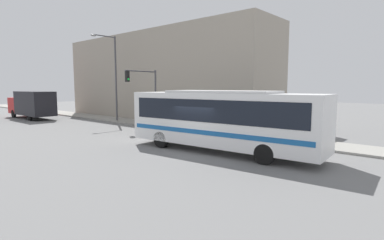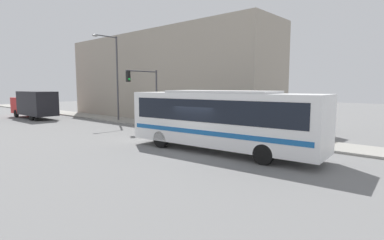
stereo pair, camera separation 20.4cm
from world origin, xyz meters
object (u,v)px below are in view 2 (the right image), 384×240
at_px(pedestrian_near_corner, 143,113).
at_px(street_lamp, 114,72).
at_px(city_bus, 221,117).
at_px(traffic_light_pole, 146,87).
at_px(fire_hydrant, 224,129).
at_px(delivery_truck, 34,104).
at_px(parking_meter, 175,117).

bearing_deg(pedestrian_near_corner, street_lamp, 107.36).
xyz_separation_m(city_bus, traffic_light_pole, (3.38, 10.36, 1.57)).
xyz_separation_m(city_bus, street_lamp, (4.33, 16.38, 3.12)).
bearing_deg(fire_hydrant, traffic_light_pole, 97.84).
bearing_deg(fire_hydrant, delivery_truck, 100.65).
relative_size(traffic_light_pole, parking_meter, 3.78).
height_order(city_bus, street_lamp, street_lamp).
bearing_deg(pedestrian_near_corner, traffic_light_pole, -123.47).
height_order(traffic_light_pole, parking_meter, traffic_light_pole).
xyz_separation_m(traffic_light_pole, pedestrian_near_corner, (1.93, 2.91, -2.51)).
height_order(street_lamp, pedestrian_near_corner, street_lamp).
xyz_separation_m(delivery_truck, traffic_light_pole, (3.29, -15.52, 1.84)).
bearing_deg(delivery_truck, pedestrian_near_corner, -67.51).
distance_m(fire_hydrant, street_lamp, 14.21).
bearing_deg(traffic_light_pole, pedestrian_near_corner, 56.53).
bearing_deg(city_bus, parking_meter, 56.60).
bearing_deg(pedestrian_near_corner, delivery_truck, 112.49).
distance_m(delivery_truck, fire_hydrant, 23.40).
relative_size(city_bus, traffic_light_pole, 2.29).
bearing_deg(traffic_light_pole, street_lamp, 81.01).
bearing_deg(street_lamp, fire_hydrant, -89.69).
bearing_deg(pedestrian_near_corner, parking_meter, -99.55).
distance_m(city_bus, traffic_light_pole, 11.01).
distance_m(city_bus, pedestrian_near_corner, 14.32).
xyz_separation_m(delivery_truck, street_lamp, (4.25, -9.49, 3.39)).
height_order(fire_hydrant, traffic_light_pole, traffic_light_pole).
distance_m(traffic_light_pole, pedestrian_near_corner, 4.30).
bearing_deg(street_lamp, delivery_truck, 114.10).
xyz_separation_m(fire_hydrant, street_lamp, (-0.07, 13.48, 4.51)).
bearing_deg(fire_hydrant, parking_meter, 90.00).
relative_size(fire_hydrant, street_lamp, 0.10).
bearing_deg(pedestrian_near_corner, fire_hydrant, -94.97).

